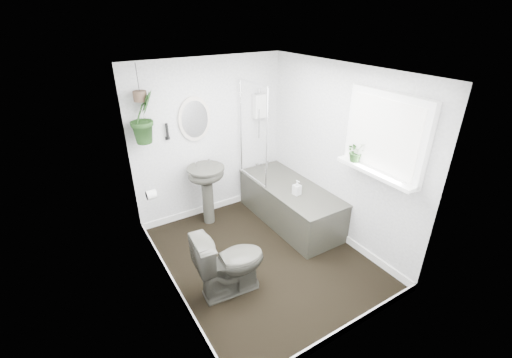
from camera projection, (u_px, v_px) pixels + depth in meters
floor at (262, 257)px, 4.38m from camera, size 2.30×2.80×0.02m
ceiling at (264, 70)px, 3.34m from camera, size 2.30×2.80×0.02m
wall_back at (210, 140)px, 4.94m from camera, size 2.30×0.02×2.30m
wall_front at (356, 241)px, 2.79m from camera, size 2.30×0.02×2.30m
wall_left at (163, 204)px, 3.32m from camera, size 0.02×2.80×2.30m
wall_right at (339, 155)px, 4.41m from camera, size 0.02×2.80×2.30m
skirting at (262, 254)px, 4.35m from camera, size 2.30×2.80×0.10m
bathtub at (290, 203)px, 5.00m from camera, size 0.72×1.72×0.58m
bath_screen at (253, 134)px, 4.78m from camera, size 0.04×0.72×1.40m
shower_box at (260, 106)px, 5.08m from camera, size 0.20×0.10×0.35m
oval_mirror at (195, 119)px, 4.64m from camera, size 0.46×0.03×0.62m
wall_sconce at (167, 131)px, 4.49m from camera, size 0.04×0.04×0.22m
toilet_roll_holder at (151, 195)px, 3.99m from camera, size 0.11×0.11×0.11m
window_recess at (386, 135)px, 3.62m from camera, size 0.08×1.00×0.90m
window_sill at (375, 172)px, 3.77m from camera, size 0.18×1.00×0.04m
window_blinds at (383, 135)px, 3.60m from camera, size 0.01×0.86×0.76m
toilet at (230, 262)px, 3.70m from camera, size 0.80×0.50×0.78m
pedestal_sink at (208, 195)px, 4.92m from camera, size 0.56×0.49×0.89m
sill_plant at (356, 151)px, 3.94m from camera, size 0.28×0.26×0.25m
hanging_plant at (143, 117)px, 4.15m from camera, size 0.45×0.42×0.64m
soap_bottle at (297, 188)px, 4.61m from camera, size 0.10×0.10×0.21m
hanging_pot at (140, 96)px, 4.03m from camera, size 0.16×0.16×0.12m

